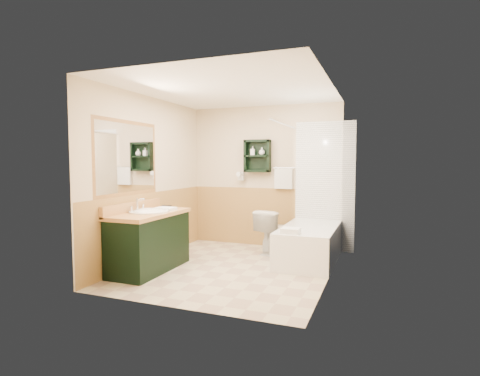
% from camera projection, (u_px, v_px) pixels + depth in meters
% --- Properties ---
extents(floor, '(3.00, 3.00, 0.00)m').
position_uv_depth(floor, '(232.00, 268.00, 5.12)').
color(floor, beige).
rests_on(floor, ground).
extents(back_wall, '(2.60, 0.04, 2.40)m').
position_uv_depth(back_wall, '(265.00, 176.00, 6.45)').
color(back_wall, beige).
rests_on(back_wall, ground).
extents(left_wall, '(0.04, 3.00, 2.40)m').
position_uv_depth(left_wall, '(149.00, 179.00, 5.50)').
color(left_wall, beige).
rests_on(left_wall, ground).
extents(right_wall, '(0.04, 3.00, 2.40)m').
position_uv_depth(right_wall, '(332.00, 182.00, 4.56)').
color(right_wall, beige).
rests_on(right_wall, ground).
extents(ceiling, '(2.60, 3.00, 0.04)m').
position_uv_depth(ceiling, '(232.00, 88.00, 4.95)').
color(ceiling, white).
rests_on(ceiling, back_wall).
extents(wainscot_left, '(2.98, 2.98, 1.00)m').
position_uv_depth(wainscot_left, '(151.00, 226.00, 5.54)').
color(wainscot_left, tan).
rests_on(wainscot_left, left_wall).
extents(wainscot_back, '(2.58, 2.58, 1.00)m').
position_uv_depth(wainscot_back, '(264.00, 217.00, 6.46)').
color(wainscot_back, tan).
rests_on(wainscot_back, back_wall).
extents(mirror_frame, '(1.30, 1.30, 1.00)m').
position_uv_depth(mirror_frame, '(127.00, 158.00, 4.95)').
color(mirror_frame, '#9C6633').
rests_on(mirror_frame, left_wall).
extents(mirror_glass, '(1.20, 1.20, 0.90)m').
position_uv_depth(mirror_glass, '(128.00, 158.00, 4.95)').
color(mirror_glass, white).
rests_on(mirror_glass, left_wall).
extents(tile_right, '(1.50, 1.50, 2.10)m').
position_uv_depth(tile_right, '(335.00, 190.00, 5.29)').
color(tile_right, white).
rests_on(tile_right, right_wall).
extents(tile_back, '(0.95, 0.95, 2.10)m').
position_uv_depth(tile_back, '(325.00, 187.00, 6.05)').
color(tile_back, white).
rests_on(tile_back, back_wall).
extents(tile_accent, '(1.50, 1.50, 0.10)m').
position_uv_depth(tile_accent, '(336.00, 130.00, 5.23)').
color(tile_accent, '#124126').
rests_on(tile_accent, right_wall).
extents(wall_shelf, '(0.45, 0.15, 0.55)m').
position_uv_depth(wall_shelf, '(257.00, 156.00, 6.35)').
color(wall_shelf, black).
rests_on(wall_shelf, back_wall).
extents(hair_dryer, '(0.10, 0.24, 0.18)m').
position_uv_depth(hair_dryer, '(241.00, 176.00, 6.51)').
color(hair_dryer, silver).
rests_on(hair_dryer, back_wall).
extents(towel_bar, '(0.40, 0.06, 0.40)m').
position_uv_depth(towel_bar, '(284.00, 168.00, 6.25)').
color(towel_bar, silver).
rests_on(towel_bar, back_wall).
extents(curtain_rod, '(0.03, 1.60, 0.03)m').
position_uv_depth(curtain_rod, '(284.00, 124.00, 5.49)').
color(curtain_rod, silver).
rests_on(curtain_rod, back_wall).
extents(shower_curtain, '(1.05, 1.05, 1.70)m').
position_uv_depth(shower_curtain, '(287.00, 182.00, 5.71)').
color(shower_curtain, beige).
rests_on(shower_curtain, curtain_rod).
extents(vanity, '(0.59, 1.23, 0.78)m').
position_uv_depth(vanity, '(149.00, 241.00, 4.99)').
color(vanity, black).
rests_on(vanity, ground).
extents(bathtub, '(0.76, 1.50, 0.51)m').
position_uv_depth(bathtub, '(309.00, 244.00, 5.45)').
color(bathtub, white).
rests_on(bathtub, ground).
extents(toilet, '(0.55, 0.77, 0.68)m').
position_uv_depth(toilet, '(274.00, 231.00, 5.97)').
color(toilet, white).
rests_on(toilet, ground).
extents(counter_towel, '(0.26, 0.20, 0.04)m').
position_uv_depth(counter_towel, '(166.00, 209.00, 5.16)').
color(counter_towel, silver).
rests_on(counter_towel, vanity).
extents(vanity_book, '(0.14, 0.08, 0.20)m').
position_uv_depth(vanity_book, '(161.00, 200.00, 5.53)').
color(vanity_book, black).
rests_on(vanity_book, vanity).
extents(tub_towel, '(0.24, 0.20, 0.07)m').
position_uv_depth(tub_towel, '(291.00, 231.00, 4.92)').
color(tub_towel, silver).
rests_on(tub_towel, bathtub).
extents(soap_bottle_a, '(0.08, 0.16, 0.07)m').
position_uv_depth(soap_bottle_a, '(253.00, 153.00, 6.37)').
color(soap_bottle_a, white).
rests_on(soap_bottle_a, wall_shelf).
extents(soap_bottle_b, '(0.12, 0.14, 0.10)m').
position_uv_depth(soap_bottle_b, '(262.00, 152.00, 6.31)').
color(soap_bottle_b, white).
rests_on(soap_bottle_b, wall_shelf).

